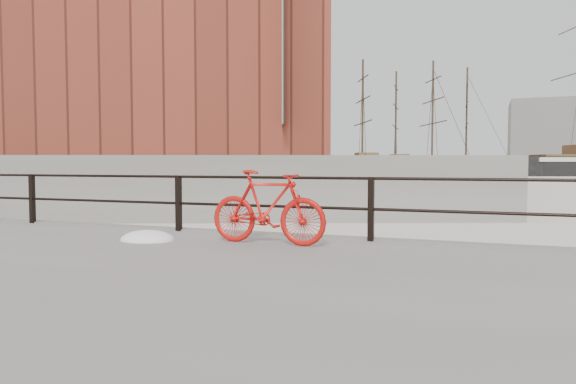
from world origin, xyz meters
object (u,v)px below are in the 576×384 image
Objects in this scene: bicycle at (268,207)px; schooner_left at (397,176)px; workboat_near at (201,184)px; workboat_far at (225,179)px; schooner_mid at (430,174)px.

bicycle is 0.08× the size of schooner_left.
workboat_far is at bearing 113.00° from workboat_near.
workboat_far is (-18.89, -40.71, 0.00)m from schooner_mid.
schooner_left is 40.28m from workboat_near.
workboat_far is at bearing -149.94° from schooner_left.
schooner_mid is 17.08m from schooner_left.
workboat_near reaches higher than bicycle.
schooner_mid is at bearing 40.85° from workboat_far.
schooner_left is (-9.03, 69.33, -0.91)m from bicycle.
workboat_near is (-19.14, 30.34, -0.91)m from bicycle.
schooner_mid is 57.33m from workboat_near.
bicycle is 35.88m from workboat_near.
workboat_near is 1.09× the size of workboat_far.
schooner_left reaches higher than workboat_far.
bicycle is at bearing -108.93° from schooner_left.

